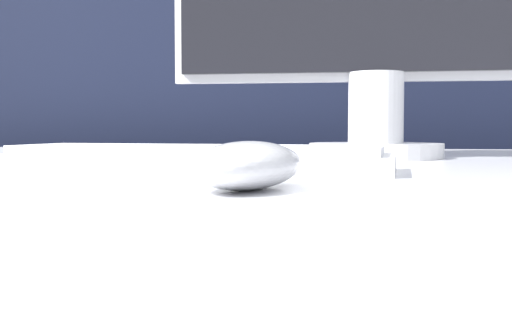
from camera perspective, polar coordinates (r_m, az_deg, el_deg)
name	(u,v)px	position (r m, az deg, el deg)	size (l,w,h in m)	color
partition_panel	(300,179)	(1.35, 4.17, -1.79)	(5.00, 0.03, 1.26)	black
computer_mouse_near	(248,165)	(0.39, -0.72, -0.49)	(0.09, 0.13, 0.03)	silver
keyboard	(197,158)	(0.58, -5.67, 0.17)	(0.38, 0.15, 0.02)	white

